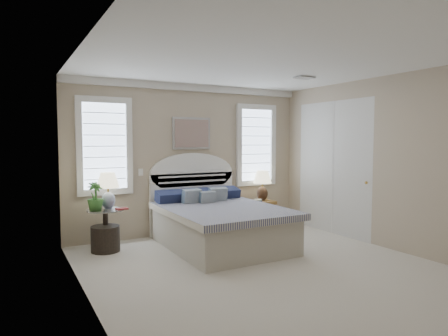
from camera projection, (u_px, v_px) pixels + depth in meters
floor at (270, 270)px, 5.20m from camera, size 4.50×5.00×0.01m
ceiling at (272, 60)px, 5.01m from camera, size 4.50×5.00×0.01m
wall_back at (191, 159)px, 7.29m from camera, size 4.50×0.02×2.70m
wall_left at (88, 175)px, 4.02m from camera, size 0.02×5.00×2.70m
wall_right at (389, 163)px, 6.19m from camera, size 0.02×5.00×2.70m
crown_molding at (191, 88)px, 7.17m from camera, size 4.50×0.08×0.12m
hvac_vent at (304, 78)px, 6.29m from camera, size 0.30×0.20×0.02m
switch_plate at (141, 172)px, 6.84m from camera, size 0.08×0.01×0.12m
window_left at (105, 146)px, 6.51m from camera, size 0.90×0.06×1.60m
window_right at (256, 145)px, 7.93m from camera, size 0.90×0.06×1.60m
painting at (192, 133)px, 7.22m from camera, size 0.74×0.04×0.58m
closet_door at (333, 168)px, 7.24m from camera, size 0.02×1.80×2.40m
bed at (218, 221)px, 6.45m from camera, size 1.72×2.28×1.47m
side_table_left at (106, 225)px, 6.17m from camera, size 0.56×0.56×0.63m
nightstand_right at (260, 208)px, 7.68m from camera, size 0.50×0.40×0.53m
floor_pot at (105, 239)px, 6.08m from camera, size 0.49×0.49×0.39m
lamp_left at (108, 186)px, 6.21m from camera, size 0.46×0.46×0.57m
lamp_right at (262, 182)px, 7.73m from camera, size 0.43×0.43×0.58m
potted_plant at (95, 197)px, 6.02m from camera, size 0.29×0.29×0.43m
books_left at (122, 209)px, 6.14m from camera, size 0.19×0.15×0.02m
books_right at (258, 201)px, 7.46m from camera, size 0.19×0.17×0.07m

